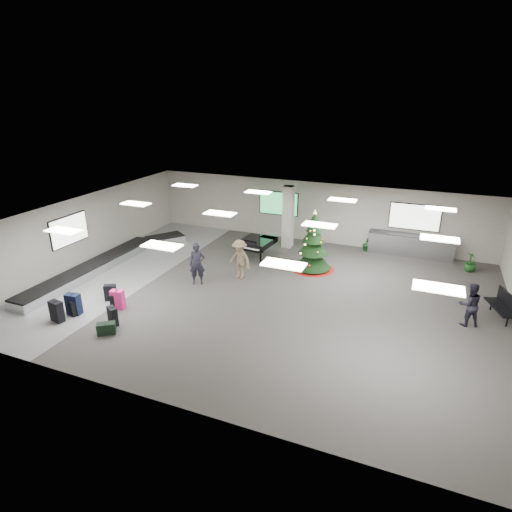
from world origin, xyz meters
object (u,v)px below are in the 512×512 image
at_px(christmas_tree, 313,249).
at_px(potted_plant_left, 367,244).
at_px(potted_plant_right, 471,262).
at_px(bench, 504,305).
at_px(service_counter, 411,245).
at_px(traveler_b, 240,259).
at_px(baggage_carousel, 108,262).
at_px(traveler_bench, 470,304).
at_px(grand_piano, 256,243).
at_px(traveler_a, 197,264).
at_px(pink_suitcase, 118,300).

relative_size(christmas_tree, potted_plant_left, 3.50).
distance_m(christmas_tree, potted_plant_right, 7.09).
bearing_deg(bench, service_counter, 104.70).
distance_m(traveler_b, potted_plant_left, 7.15).
height_order(baggage_carousel, traveler_bench, traveler_bench).
bearing_deg(potted_plant_right, bench, -78.70).
relative_size(christmas_tree, traveler_b, 1.60).
height_order(grand_piano, traveler_b, traveler_b).
bearing_deg(traveler_b, service_counter, 56.44).
relative_size(christmas_tree, potted_plant_right, 3.13).
xyz_separation_m(traveler_a, potted_plant_left, (5.98, 6.67, -0.49)).
relative_size(baggage_carousel, traveler_b, 5.56).
xyz_separation_m(pink_suitcase, grand_piano, (2.77, 6.83, 0.38)).
bearing_deg(service_counter, potted_plant_right, -20.94).
xyz_separation_m(baggage_carousel, traveler_b, (6.19, 1.12, 0.66)).
bearing_deg(grand_piano, potted_plant_left, 36.87).
xyz_separation_m(christmas_tree, traveler_a, (-4.05, -3.37, -0.06)).
xyz_separation_m(bench, potted_plant_right, (-0.85, 4.27, -0.09)).
bearing_deg(traveler_b, potted_plant_left, 66.26).
bearing_deg(service_counter, traveler_bench, -69.83).
relative_size(grand_piano, traveler_bench, 1.24).
height_order(bench, potted_plant_right, bench).
bearing_deg(potted_plant_right, traveler_b, -153.63).
distance_m(christmas_tree, traveler_bench, 6.89).
distance_m(traveler_a, traveler_bench, 10.36).
bearing_deg(bench, baggage_carousel, 166.30).
bearing_deg(bench, christmas_tree, 147.50).
distance_m(traveler_a, traveler_b, 1.84).
distance_m(potted_plant_left, potted_plant_right, 4.78).
xyz_separation_m(traveler_a, traveler_b, (1.39, 1.20, -0.02)).
xyz_separation_m(pink_suitcase, traveler_b, (3.06, 4.28, 0.50)).
distance_m(pink_suitcase, christmas_tree, 8.63).
bearing_deg(traveler_bench, christmas_tree, -43.41).
bearing_deg(potted_plant_right, service_counter, 159.06).
bearing_deg(bench, traveler_a, 168.82).
height_order(christmas_tree, potted_plant_left, christmas_tree).
bearing_deg(bench, potted_plant_right, 82.50).
bearing_deg(traveler_bench, baggage_carousel, -17.61).
bearing_deg(pink_suitcase, service_counter, 34.38).
distance_m(service_counter, traveler_a, 10.56).
height_order(christmas_tree, traveler_a, christmas_tree).
relative_size(traveler_a, traveler_bench, 1.13).
height_order(baggage_carousel, traveler_b, traveler_b).
bearing_deg(traveler_bench, grand_piano, -38.47).
distance_m(traveler_bench, potted_plant_right, 5.26).
distance_m(traveler_a, potted_plant_right, 12.17).
bearing_deg(pink_suitcase, traveler_a, 50.41).
xyz_separation_m(grand_piano, traveler_a, (-1.11, -3.76, 0.15)).
bearing_deg(baggage_carousel, service_counter, 27.67).
xyz_separation_m(grand_piano, potted_plant_right, (9.58, 2.05, -0.30)).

